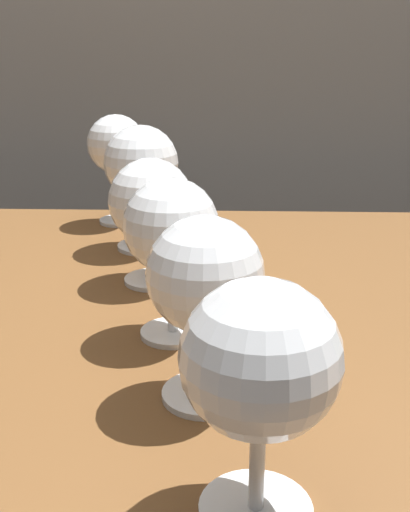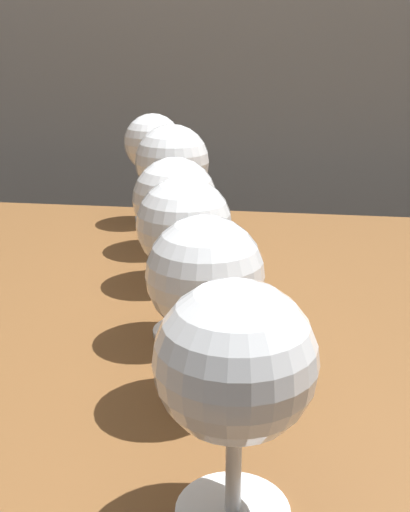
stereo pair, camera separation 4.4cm
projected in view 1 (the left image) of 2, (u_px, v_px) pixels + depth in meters
The scene contains 7 objects.
dining_table at pixel (153, 400), 0.65m from camera, with size 1.24×0.78×0.70m.
wine_glass_merlot at pixel (260, 365), 0.33m from camera, with size 0.09×0.09×0.14m.
wine_glass_chardonnay at pixel (205, 278), 0.45m from camera, with size 0.08×0.08×0.14m.
wine_glass_amber at pixel (171, 229), 0.55m from camera, with size 0.08×0.08×0.15m.
wine_glass_rose at pixel (151, 203), 0.67m from camera, with size 0.09×0.09×0.14m.
wine_glass_pinot at pixel (141, 165), 0.78m from camera, with size 0.09×0.09×0.16m.
wine_glass_white at pixel (116, 145), 0.89m from camera, with size 0.08×0.08×0.15m.
Camera 1 is at (0.07, -0.56, 0.96)m, focal length 44.73 mm.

